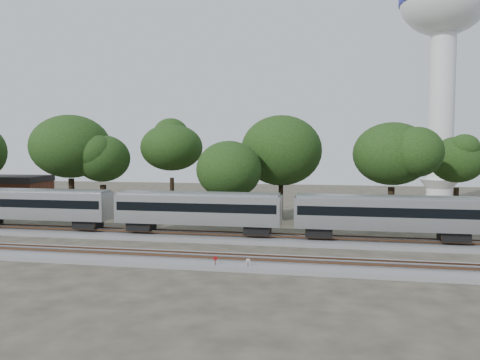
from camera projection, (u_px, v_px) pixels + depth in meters
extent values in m
plane|color=#383328|center=(197.00, 251.00, 43.03)|extent=(160.00, 160.00, 0.00)
cube|color=slate|center=(213.00, 237.00, 48.89)|extent=(160.00, 5.00, 0.40)
cube|color=brown|center=(211.00, 234.00, 48.16)|extent=(160.00, 0.08, 0.15)
cube|color=brown|center=(215.00, 232.00, 49.56)|extent=(160.00, 0.08, 0.15)
cube|color=slate|center=(184.00, 260.00, 39.09)|extent=(160.00, 5.00, 0.40)
cube|color=brown|center=(182.00, 256.00, 38.35)|extent=(160.00, 0.08, 0.15)
cube|color=brown|center=(187.00, 252.00, 39.76)|extent=(160.00, 0.08, 0.15)
cube|color=#ABAEB3|center=(36.00, 205.00, 52.48)|extent=(17.47, 3.01, 3.01)
cube|color=black|center=(36.00, 202.00, 52.46)|extent=(16.87, 3.06, 0.90)
cube|color=gray|center=(35.00, 191.00, 52.37)|extent=(17.07, 2.41, 0.35)
cube|color=black|center=(88.00, 224.00, 51.45)|extent=(2.61, 2.21, 0.90)
cube|color=#ABAEB3|center=(198.00, 209.00, 48.99)|extent=(17.47, 3.01, 3.01)
cube|color=black|center=(198.00, 206.00, 48.97)|extent=(16.87, 3.06, 0.90)
cube|color=gray|center=(198.00, 194.00, 48.88)|extent=(17.07, 2.41, 0.35)
cube|color=black|center=(141.00, 225.00, 50.30)|extent=(2.61, 2.21, 0.90)
cube|color=black|center=(258.00, 229.00, 47.96)|extent=(2.61, 2.21, 0.90)
cube|color=#ABAEB3|center=(385.00, 213.00, 45.50)|extent=(17.47, 3.01, 3.01)
cube|color=black|center=(385.00, 210.00, 45.48)|extent=(16.87, 3.06, 0.90)
cube|color=gray|center=(385.00, 198.00, 45.39)|extent=(17.07, 2.41, 0.35)
cube|color=black|center=(319.00, 231.00, 46.80)|extent=(2.61, 2.21, 0.90)
cube|color=black|center=(454.00, 236.00, 44.46)|extent=(2.61, 2.21, 0.90)
cylinder|color=#512D19|center=(215.00, 264.00, 36.59)|extent=(0.06, 0.06, 0.93)
cylinder|color=#A00B11|center=(215.00, 259.00, 36.56)|extent=(0.31, 0.16, 0.33)
cylinder|color=#512D19|center=(248.00, 266.00, 36.04)|extent=(0.06, 0.06, 0.90)
cylinder|color=silver|center=(248.00, 261.00, 36.01)|extent=(0.30, 0.16, 0.32)
cube|color=#512D19|center=(238.00, 269.00, 36.35)|extent=(0.57, 0.45, 0.30)
cylinder|color=silver|center=(441.00, 118.00, 79.02)|extent=(4.14, 4.14, 28.95)
cone|color=silver|center=(439.00, 191.00, 79.89)|extent=(6.62, 6.62, 4.14)
cube|color=brown|center=(12.00, 195.00, 74.13)|extent=(10.85, 7.98, 4.14)
cube|color=black|center=(12.00, 179.00, 73.95)|extent=(11.07, 8.19, 0.93)
cylinder|color=black|center=(72.00, 197.00, 65.54)|extent=(0.70, 0.70, 5.22)
ellipsoid|color=#133411|center=(70.00, 146.00, 65.04)|extent=(9.85, 9.85, 8.37)
cylinder|color=black|center=(103.00, 200.00, 65.41)|extent=(0.70, 0.70, 4.33)
ellipsoid|color=#133411|center=(103.00, 158.00, 65.00)|extent=(8.17, 8.17, 6.94)
cylinder|color=black|center=(172.00, 195.00, 68.44)|extent=(0.70, 0.70, 5.15)
ellipsoid|color=#133411|center=(172.00, 147.00, 67.96)|extent=(9.71, 9.71, 8.25)
cylinder|color=black|center=(229.00, 210.00, 58.16)|extent=(0.70, 0.70, 3.67)
ellipsoid|color=#133411|center=(229.00, 170.00, 57.81)|extent=(6.92, 6.92, 5.88)
cylinder|color=black|center=(281.00, 200.00, 63.24)|extent=(0.70, 0.70, 4.93)
ellipsoid|color=#133411|center=(281.00, 150.00, 62.77)|extent=(9.30, 9.30, 7.90)
cylinder|color=black|center=(391.00, 207.00, 56.96)|extent=(0.70, 0.70, 4.74)
ellipsoid|color=#133411|center=(392.00, 154.00, 56.51)|extent=(8.93, 8.93, 7.59)
cylinder|color=black|center=(456.00, 204.00, 61.50)|extent=(0.70, 0.70, 4.29)
ellipsoid|color=#133411|center=(457.00, 160.00, 61.10)|extent=(8.09, 8.09, 6.88)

